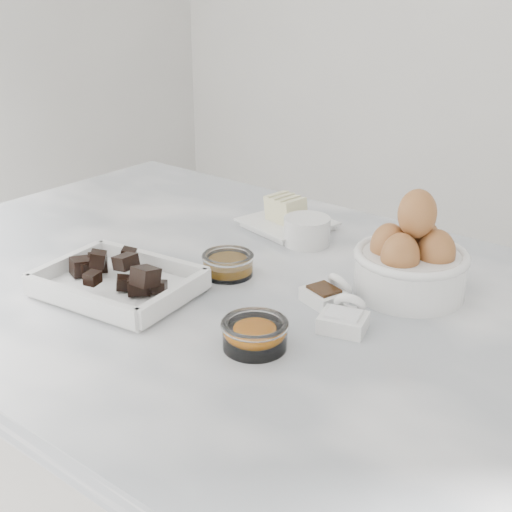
% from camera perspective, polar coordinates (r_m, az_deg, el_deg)
% --- Properties ---
extents(marble_slab, '(1.20, 0.80, 0.04)m').
position_cam_1_polar(marble_slab, '(1.07, -1.85, -3.19)').
color(marble_slab, silver).
rests_on(marble_slab, cabinet).
extents(chocolate_dish, '(0.24, 0.19, 0.06)m').
position_cam_1_polar(chocolate_dish, '(1.04, -11.01, -1.75)').
color(chocolate_dish, white).
rests_on(chocolate_dish, marble_slab).
extents(butter_plate, '(0.16, 0.16, 0.06)m').
position_cam_1_polar(butter_plate, '(1.27, 2.44, 3.12)').
color(butter_plate, white).
rests_on(butter_plate, marble_slab).
extents(sugar_ramekin, '(0.08, 0.08, 0.05)m').
position_cam_1_polar(sugar_ramekin, '(1.20, 4.10, 2.12)').
color(sugar_ramekin, white).
rests_on(sugar_ramekin, marble_slab).
extents(egg_bowl, '(0.16, 0.16, 0.16)m').
position_cam_1_polar(egg_bowl, '(1.03, 12.30, -0.37)').
color(egg_bowl, white).
rests_on(egg_bowl, marble_slab).
extents(honey_bowl, '(0.08, 0.08, 0.03)m').
position_cam_1_polar(honey_bowl, '(1.08, -2.26, -0.63)').
color(honey_bowl, white).
rests_on(honey_bowl, marble_slab).
extents(zest_bowl, '(0.09, 0.09, 0.04)m').
position_cam_1_polar(zest_bowl, '(0.88, -0.09, -6.19)').
color(zest_bowl, white).
rests_on(zest_bowl, marble_slab).
extents(vanilla_spoon, '(0.07, 0.08, 0.04)m').
position_cam_1_polar(vanilla_spoon, '(1.00, 5.77, -2.97)').
color(vanilla_spoon, white).
rests_on(vanilla_spoon, marble_slab).
extents(salt_spoon, '(0.07, 0.08, 0.05)m').
position_cam_1_polar(salt_spoon, '(0.94, 7.13, -4.88)').
color(salt_spoon, white).
rests_on(salt_spoon, marble_slab).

